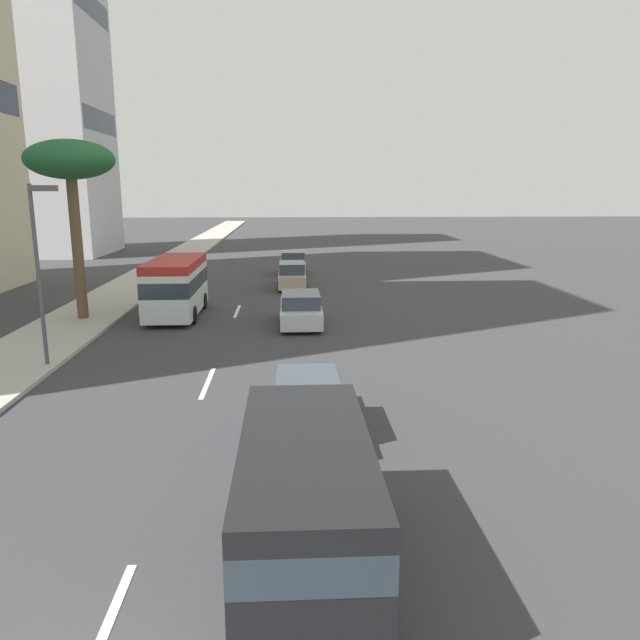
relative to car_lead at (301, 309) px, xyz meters
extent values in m
plane|color=#38383A|center=(9.40, 3.25, -0.74)|extent=(198.00, 198.00, 0.00)
cube|color=#B2ADA3|center=(9.40, 10.70, -0.66)|extent=(162.00, 3.82, 0.15)
cube|color=silver|center=(-19.88, 3.25, -0.73)|extent=(3.20, 0.16, 0.01)
cube|color=silver|center=(-8.50, 3.25, -0.73)|extent=(3.20, 0.16, 0.01)
cube|color=silver|center=(3.31, 3.25, -0.73)|extent=(3.20, 0.16, 0.01)
cube|color=silver|center=(0.06, 0.00, -0.19)|extent=(4.61, 1.89, 0.76)
cube|color=#38424C|center=(-0.17, 0.00, 0.50)|extent=(2.54, 1.74, 0.62)
cylinder|color=black|center=(1.49, 0.87, -0.42)|extent=(0.64, 0.22, 0.64)
cylinder|color=black|center=(1.49, -0.87, -0.42)|extent=(0.64, 0.22, 0.64)
cylinder|color=black|center=(-1.36, 0.87, -0.42)|extent=(0.64, 0.22, 0.64)
cylinder|color=black|center=(-1.36, -0.87, -0.42)|extent=(0.64, 0.22, 0.64)
cube|color=#1E478C|center=(-12.65, 0.09, -0.18)|extent=(4.38, 1.72, 0.76)
cube|color=#38424C|center=(-12.87, 0.09, 0.51)|extent=(2.41, 1.58, 0.62)
cylinder|color=black|center=(-11.29, 0.88, -0.42)|extent=(0.64, 0.22, 0.64)
cylinder|color=black|center=(-11.29, -0.71, -0.42)|extent=(0.64, 0.22, 0.64)
cylinder|color=black|center=(-14.01, 0.88, -0.42)|extent=(0.64, 0.22, 0.64)
cylinder|color=black|center=(-14.01, -0.71, -0.42)|extent=(0.64, 0.22, 0.64)
cube|color=beige|center=(10.83, 0.33, -0.15)|extent=(4.69, 1.72, 0.82)
cube|color=#38424C|center=(10.60, 0.33, 0.59)|extent=(2.58, 1.59, 0.67)
cylinder|color=black|center=(12.29, 1.13, -0.42)|extent=(0.64, 0.22, 0.64)
cylinder|color=black|center=(12.29, -0.46, -0.42)|extent=(0.64, 0.22, 0.64)
cylinder|color=black|center=(9.38, 1.13, -0.42)|extent=(0.64, 0.22, 0.64)
cylinder|color=black|center=(9.38, -0.46, -0.42)|extent=(0.64, 0.22, 0.64)
cube|color=silver|center=(2.30, 6.15, 0.60)|extent=(6.24, 2.25, 2.21)
cube|color=#B2261E|center=(2.30, 6.15, 1.92)|extent=(6.24, 2.25, 0.42)
cube|color=#28333D|center=(2.30, 6.15, 1.02)|extent=(6.26, 2.25, 0.74)
cylinder|color=black|center=(0.49, 5.08, -0.32)|extent=(0.84, 0.26, 0.84)
cylinder|color=black|center=(0.49, 7.22, -0.32)|extent=(0.84, 0.26, 0.84)
cylinder|color=black|center=(4.11, 5.08, -0.32)|extent=(0.84, 0.26, 0.84)
cylinder|color=black|center=(4.11, 7.22, -0.32)|extent=(0.84, 0.26, 0.84)
cube|color=black|center=(-18.73, 0.31, 0.59)|extent=(5.17, 2.04, 2.26)
cube|color=#2D3842|center=(-18.73, 0.31, 1.08)|extent=(5.18, 2.05, 0.54)
cylinder|color=black|center=(-17.18, 1.28, -0.38)|extent=(0.72, 0.24, 0.72)
cylinder|color=black|center=(-17.18, -0.66, -0.38)|extent=(0.72, 0.24, 0.72)
cylinder|color=black|center=(-20.28, 1.28, -0.38)|extent=(0.72, 0.24, 0.72)
cylinder|color=black|center=(-20.28, -0.66, -0.38)|extent=(0.72, 0.24, 0.72)
cube|color=beige|center=(17.20, 0.21, -0.14)|extent=(4.21, 1.82, 0.85)
cube|color=#38424C|center=(16.99, 0.21, 0.63)|extent=(2.32, 1.67, 0.69)
cylinder|color=black|center=(18.51, 1.05, -0.42)|extent=(0.64, 0.22, 0.64)
cylinder|color=black|center=(18.51, -0.62, -0.42)|extent=(0.64, 0.22, 0.64)
cylinder|color=black|center=(15.90, 1.05, -0.42)|extent=(0.64, 0.22, 0.64)
cylinder|color=black|center=(15.90, -0.62, -0.42)|extent=(0.64, 0.22, 0.64)
cylinder|color=brown|center=(1.43, 10.51, 2.82)|extent=(0.50, 0.50, 6.82)
ellipsoid|color=#236033|center=(1.43, 10.51, 6.84)|extent=(4.01, 4.01, 1.81)
cylinder|color=#4C4C51|center=(-6.48, 9.18, 2.55)|extent=(0.14, 0.14, 6.28)
cube|color=#4C4C51|center=(-6.48, 8.73, 5.54)|extent=(0.24, 0.90, 0.20)
cube|color=#BCBCC1|center=(32.77, 24.47, 20.07)|extent=(10.80, 12.58, 41.62)
cube|color=#2D3847|center=(32.77, 18.21, 11.75)|extent=(9.94, 0.08, 2.08)
cube|color=#2D3847|center=(32.77, 18.21, 21.74)|extent=(9.94, 0.08, 2.08)
camera|label=1|loc=(-27.45, 0.54, 5.52)|focal=33.57mm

